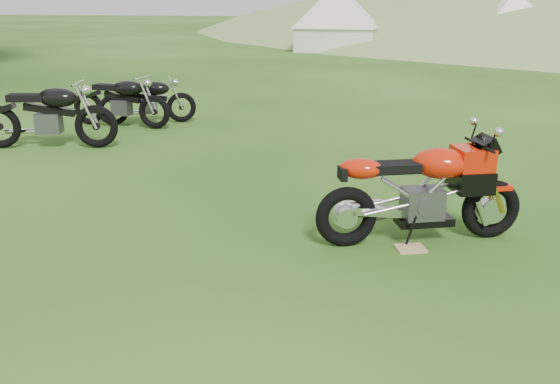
% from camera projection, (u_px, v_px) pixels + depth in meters
% --- Properties ---
extents(ground, '(120.00, 120.00, 0.00)m').
position_uv_depth(ground, '(268.00, 281.00, 5.12)').
color(ground, '#1F400D').
rests_on(ground, ground).
extents(sport_motorcycle, '(1.95, 1.06, 1.14)m').
position_uv_depth(sport_motorcycle, '(422.00, 184.00, 5.77)').
color(sport_motorcycle, red).
rests_on(sport_motorcycle, ground).
extents(plywood_board, '(0.32, 0.28, 0.02)m').
position_uv_depth(plywood_board, '(410.00, 248.00, 5.74)').
color(plywood_board, tan).
rests_on(plywood_board, ground).
extents(vintage_moto_b, '(2.09, 0.86, 1.07)m').
position_uv_depth(vintage_moto_b, '(46.00, 113.00, 9.34)').
color(vintage_moto_b, black).
rests_on(vintage_moto_b, ground).
extents(vintage_moto_c, '(1.85, 0.63, 0.96)m').
position_uv_depth(vintage_moto_c, '(120.00, 100.00, 10.88)').
color(vintage_moto_c, black).
rests_on(vintage_moto_c, ground).
extents(vintage_moto_d, '(1.69, 1.05, 0.88)m').
position_uv_depth(vintage_moto_d, '(147.00, 99.00, 11.13)').
color(vintage_moto_d, black).
rests_on(vintage_moto_d, ground).
extents(tent_left, '(3.14, 3.14, 2.67)m').
position_uv_depth(tent_left, '(337.00, 17.00, 25.39)').
color(tent_left, silver).
rests_on(tent_left, ground).
extents(tent_mid, '(3.06, 3.06, 2.44)m').
position_uv_depth(tent_mid, '(513.00, 20.00, 24.70)').
color(tent_mid, white).
rests_on(tent_mid, ground).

